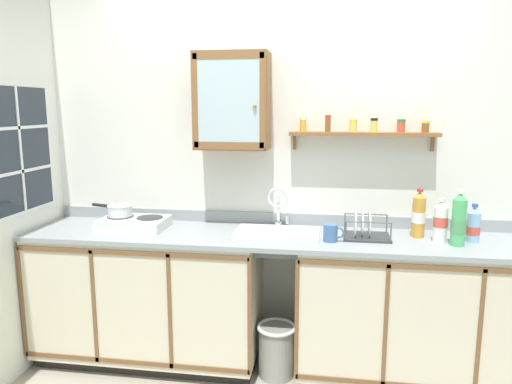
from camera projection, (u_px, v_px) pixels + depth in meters
name	position (u px, v px, depth m)	size (l,w,h in m)	color
back_wall	(287.00, 163.00, 3.31)	(3.96, 0.07, 2.68)	silver
lower_cabinet_run	(150.00, 296.00, 3.29)	(1.52, 0.61, 0.90)	black
lower_cabinet_run_right	(422.00, 313.00, 3.02)	(1.56, 0.61, 0.90)	black
countertop	(282.00, 237.00, 3.07)	(3.32, 0.63, 0.03)	gray
backsplash	(286.00, 219.00, 3.34)	(3.32, 0.02, 0.08)	gray
sink	(277.00, 237.00, 3.11)	(0.54, 0.44, 0.39)	silver
hot_plate_stove	(134.00, 223.00, 3.24)	(0.44, 0.31, 0.07)	silver
saucepan	(119.00, 210.00, 3.26)	(0.32, 0.17, 0.08)	silver
bottle_opaque_white_0	(441.00, 222.00, 2.88)	(0.08, 0.08, 0.27)	white
bottle_juice_amber_1	(419.00, 215.00, 3.00)	(0.08, 0.08, 0.31)	gold
bottle_water_clear_2	(459.00, 222.00, 3.00)	(0.08, 0.08, 0.22)	silver
bottle_soda_green_3	(459.00, 221.00, 2.81)	(0.09, 0.09, 0.33)	#4CB266
bottle_water_blue_4	(473.00, 225.00, 2.90)	(0.08, 0.08, 0.23)	#8CB7E0
dish_rack	(365.00, 231.00, 3.00)	(0.29, 0.24, 0.17)	#333338
mug	(331.00, 233.00, 2.91)	(0.13, 0.09, 0.11)	#3F6699
wall_cabinet	(232.00, 101.00, 3.14)	(0.49, 0.27, 0.63)	brown
spice_shelf	(364.00, 132.00, 3.10)	(0.95, 0.14, 0.23)	brown
window	(18.00, 150.00, 3.04)	(0.03, 0.68, 0.83)	#262D38
trash_bin	(276.00, 349.00, 3.11)	(0.26, 0.26, 0.35)	gray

